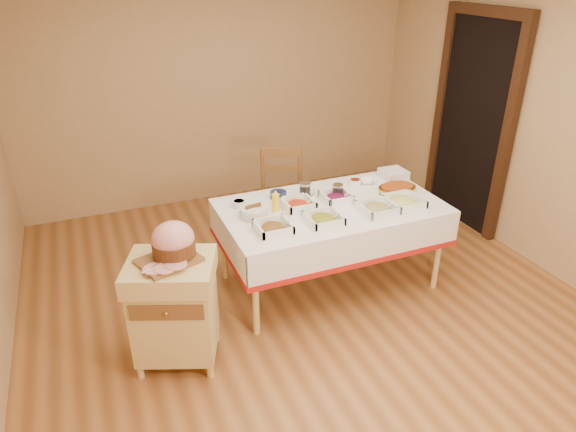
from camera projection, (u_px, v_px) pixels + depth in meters
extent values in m
plane|color=#975C2E|center=(312.00, 309.00, 4.22)|extent=(5.00, 5.00, 0.00)
plane|color=tan|center=(220.00, 87.00, 5.71)|extent=(4.50, 0.00, 4.50)
plane|color=tan|center=(552.00, 125.00, 4.41)|extent=(0.00, 5.00, 5.00)
cube|color=black|center=(473.00, 126.00, 5.25)|extent=(0.06, 0.90, 2.10)
cube|color=#341D10|center=(507.00, 140.00, 4.83)|extent=(0.08, 0.10, 2.10)
cube|color=#341D10|center=(440.00, 114.00, 5.66)|extent=(0.08, 0.10, 2.10)
cube|color=#341D10|center=(490.00, 11.00, 4.75)|extent=(0.08, 1.10, 0.10)
cube|color=#E0C57B|center=(331.00, 208.00, 4.25)|extent=(1.80, 1.00, 0.04)
cylinder|color=#E0C57B|center=(256.00, 295.00, 3.79)|extent=(0.05, 0.05, 0.71)
cylinder|color=#E0C57B|center=(224.00, 243.00, 4.48)|extent=(0.05, 0.05, 0.71)
cylinder|color=#E0C57B|center=(438.00, 252.00, 4.35)|extent=(0.05, 0.05, 0.71)
cylinder|color=#E0C57B|center=(385.00, 212.00, 5.04)|extent=(0.05, 0.05, 0.71)
cube|color=white|center=(331.00, 206.00, 4.24)|extent=(1.82, 1.02, 0.01)
cube|color=#E0C57B|center=(176.00, 315.00, 3.54)|extent=(0.66, 0.60, 0.57)
cube|color=#E0C57B|center=(170.00, 271.00, 3.38)|extent=(0.71, 0.65, 0.14)
cube|color=brown|center=(180.00, 311.00, 3.27)|extent=(0.45, 0.18, 0.11)
sphere|color=gold|center=(180.00, 312.00, 3.26)|extent=(0.03, 0.03, 0.03)
cylinder|color=#E0C57B|center=(151.00, 380.00, 3.45)|extent=(0.05, 0.05, 0.10)
cylinder|color=#E0C57B|center=(142.00, 344.00, 3.76)|extent=(0.05, 0.05, 0.10)
cylinder|color=#E0C57B|center=(219.00, 361.00, 3.61)|extent=(0.05, 0.05, 0.10)
cylinder|color=#E0C57B|center=(206.00, 328.00, 3.93)|extent=(0.05, 0.05, 0.10)
cube|color=brown|center=(281.00, 201.00, 4.98)|extent=(0.55, 0.54, 0.03)
cylinder|color=brown|center=(261.00, 232.00, 4.93)|extent=(0.04, 0.04, 0.46)
cylinder|color=brown|center=(264.00, 215.00, 5.26)|extent=(0.04, 0.04, 0.46)
cylinder|color=brown|center=(299.00, 232.00, 4.93)|extent=(0.04, 0.04, 0.46)
cylinder|color=brown|center=(299.00, 215.00, 5.25)|extent=(0.04, 0.04, 0.46)
cylinder|color=brown|center=(262.00, 172.00, 5.05)|extent=(0.04, 0.04, 0.49)
cylinder|color=brown|center=(300.00, 172.00, 5.04)|extent=(0.04, 0.04, 0.49)
cube|color=brown|center=(281.00, 153.00, 4.95)|extent=(0.37, 0.18, 0.09)
cube|color=brown|center=(169.00, 260.00, 3.34)|extent=(0.37, 0.30, 0.02)
ellipsoid|color=pink|center=(173.00, 239.00, 3.33)|extent=(0.28, 0.25, 0.24)
cylinder|color=#512B12|center=(174.00, 247.00, 3.36)|extent=(0.28, 0.28, 0.09)
cube|color=silver|center=(166.00, 271.00, 3.19)|extent=(0.23, 0.10, 0.00)
cylinder|color=silver|center=(158.00, 263.00, 3.27)|extent=(0.27, 0.08, 0.01)
cube|color=white|center=(273.00, 231.00, 3.82)|extent=(0.25, 0.25, 0.02)
ellipsoid|color=#A21219|center=(273.00, 228.00, 3.80)|extent=(0.19, 0.19, 0.07)
cylinder|color=silver|center=(281.00, 228.00, 3.80)|extent=(0.15, 0.01, 0.11)
cube|color=white|center=(323.00, 222.00, 3.94)|extent=(0.26, 0.26, 0.01)
ellipsoid|color=#C18418|center=(324.00, 219.00, 3.93)|extent=(0.20, 0.20, 0.07)
cylinder|color=silver|center=(332.00, 219.00, 3.93)|extent=(0.14, 0.01, 0.11)
cube|color=white|center=(377.00, 212.00, 4.11)|extent=(0.28, 0.28, 0.02)
ellipsoid|color=tan|center=(378.00, 209.00, 4.10)|extent=(0.21, 0.21, 0.07)
cylinder|color=silver|center=(386.00, 208.00, 4.09)|extent=(0.15, 0.01, 0.11)
cube|color=white|center=(403.00, 205.00, 4.22)|extent=(0.29, 0.29, 0.02)
ellipsoid|color=#D8D466|center=(403.00, 202.00, 4.21)|extent=(0.22, 0.22, 0.08)
cylinder|color=silver|center=(412.00, 202.00, 4.20)|extent=(0.15, 0.01, 0.11)
cube|color=white|center=(298.00, 208.00, 4.17)|extent=(0.24, 0.24, 0.02)
ellipsoid|color=#B02E0D|center=(298.00, 205.00, 4.16)|extent=(0.18, 0.18, 0.06)
cylinder|color=silver|center=(305.00, 204.00, 4.16)|extent=(0.16, 0.01, 0.12)
cube|color=white|center=(336.00, 200.00, 4.30)|extent=(0.23, 0.23, 0.02)
ellipsoid|color=#5B0B34|center=(336.00, 198.00, 4.29)|extent=(0.18, 0.18, 0.06)
cylinder|color=silver|center=(343.00, 197.00, 4.28)|extent=(0.15, 0.01, 0.11)
cylinder|color=white|center=(239.00, 203.00, 4.20)|extent=(0.11, 0.11, 0.05)
cylinder|color=black|center=(239.00, 202.00, 4.20)|extent=(0.09, 0.09, 0.02)
cylinder|color=navy|center=(278.00, 195.00, 4.35)|extent=(0.14, 0.14, 0.06)
cylinder|color=#5B0B34|center=(278.00, 193.00, 4.34)|extent=(0.11, 0.11, 0.02)
cylinder|color=white|center=(355.00, 182.00, 4.60)|extent=(0.11, 0.11, 0.05)
cylinder|color=#B02E0D|center=(355.00, 180.00, 4.59)|extent=(0.09, 0.09, 0.02)
imported|color=white|center=(308.00, 192.00, 4.44)|extent=(0.17, 0.17, 0.03)
imported|color=white|center=(367.00, 181.00, 4.64)|extent=(0.14, 0.14, 0.04)
cylinder|color=silver|center=(305.00, 190.00, 4.37)|extent=(0.09, 0.09, 0.11)
cylinder|color=silver|center=(305.00, 183.00, 4.34)|extent=(0.10, 0.10, 0.01)
cylinder|color=black|center=(305.00, 192.00, 4.37)|extent=(0.08, 0.08, 0.08)
cylinder|color=silver|center=(338.00, 191.00, 4.36)|extent=(0.09, 0.09, 0.10)
cylinder|color=silver|center=(338.00, 185.00, 4.33)|extent=(0.09, 0.09, 0.01)
cylinder|color=black|center=(338.00, 193.00, 4.36)|extent=(0.07, 0.07, 0.08)
cylinder|color=yellow|center=(276.00, 203.00, 4.10)|extent=(0.06, 0.06, 0.15)
cone|color=yellow|center=(275.00, 192.00, 4.06)|extent=(0.04, 0.04, 0.04)
cylinder|color=white|center=(254.00, 212.00, 4.03)|extent=(0.22, 0.22, 0.08)
cube|color=white|center=(393.00, 177.00, 4.76)|extent=(0.22, 0.22, 0.01)
cube|color=white|center=(393.00, 176.00, 4.75)|extent=(0.22, 0.22, 0.01)
cube|color=white|center=(393.00, 175.00, 4.74)|extent=(0.22, 0.22, 0.01)
cube|color=white|center=(393.00, 173.00, 4.74)|extent=(0.22, 0.22, 0.01)
cube|color=white|center=(394.00, 172.00, 4.73)|extent=(0.22, 0.22, 0.01)
cube|color=white|center=(394.00, 171.00, 4.73)|extent=(0.22, 0.22, 0.01)
ellipsoid|color=gold|center=(397.00, 189.00, 4.50)|extent=(0.35, 0.25, 0.03)
ellipsoid|color=#AD4412|center=(397.00, 187.00, 4.50)|extent=(0.30, 0.21, 0.04)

